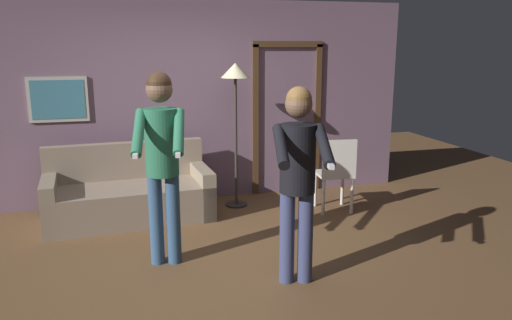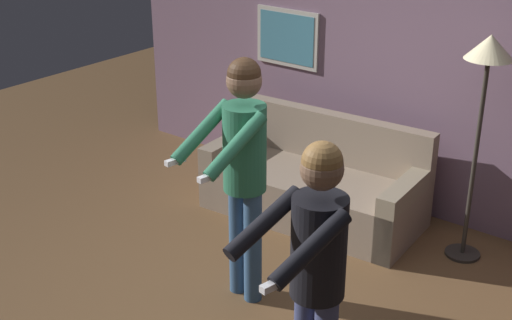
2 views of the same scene
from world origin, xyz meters
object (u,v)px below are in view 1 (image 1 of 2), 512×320
Objects in this scene: dining_chair_distant at (336,171)px; torchiere_lamp at (235,86)px; couch at (129,196)px; person_standing_left at (162,150)px; person_standing_right at (298,168)px.

torchiere_lamp is at bearing 152.72° from dining_chair_distant.
couch is 1.08× the size of person_standing_left.
person_standing_right is at bearing -56.87° from couch.
dining_chair_distant is (2.46, -0.43, 0.25)m from couch.
torchiere_lamp is 2.28m from person_standing_right.
person_standing_right is at bearing -33.20° from person_standing_left.
dining_chair_distant is at bearing -9.80° from couch.
dining_chair_distant is at bearing 56.05° from person_standing_right.
torchiere_lamp reaches higher than couch.
person_standing_right is (1.35, -2.07, 0.76)m from couch.
couch is 1.64m from person_standing_left.
torchiere_lamp is at bearing 55.72° from person_standing_left.
couch is at bearing 170.20° from dining_chair_distant.
torchiere_lamp is 1.62m from dining_chair_distant.
torchiere_lamp is (1.34, 0.15, 1.26)m from couch.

